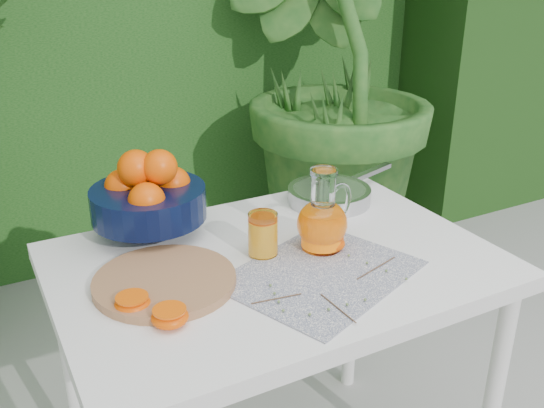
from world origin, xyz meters
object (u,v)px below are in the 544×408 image
fruit_bowl (148,196)px  juice_pitcher (323,221)px  cutting_board (165,281)px  white_table (276,289)px  saute_pan (330,194)px

fruit_bowl → juice_pitcher: (0.33, -0.27, -0.03)m
cutting_board → fruit_bowl: bearing=78.6°
juice_pitcher → cutting_board: bearing=178.0°
white_table → juice_pitcher: size_ratio=5.05×
fruit_bowl → saute_pan: (0.51, -0.04, -0.08)m
cutting_board → fruit_bowl: 0.28m
white_table → fruit_bowl: size_ratio=2.80×
cutting_board → saute_pan: bearing=21.2°
white_table → cutting_board: 0.28m
fruit_bowl → cutting_board: bearing=-101.4°
juice_pitcher → saute_pan: size_ratio=0.46×
fruit_bowl → juice_pitcher: size_ratio=1.81×
white_table → saute_pan: size_ratio=2.34×
juice_pitcher → saute_pan: juice_pitcher is taller
white_table → juice_pitcher: (0.12, -0.01, 0.15)m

